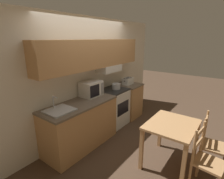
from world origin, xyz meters
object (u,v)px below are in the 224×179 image
(stove_range, at_px, (113,107))
(cooking_pot, at_px, (116,86))
(chair_right_of_table, at_px, (212,145))
(sink_basin, at_px, (60,110))
(chair_left_of_table, at_px, (206,161))
(microwave, at_px, (91,89))
(toaster, at_px, (128,81))
(dining_table, at_px, (171,130))

(stove_range, xyz_separation_m, cooking_pot, (0.08, -0.03, 0.53))
(cooking_pot, distance_m, chair_right_of_table, 2.29)
(sink_basin, relative_size, chair_right_of_table, 0.47)
(chair_left_of_table, relative_size, chair_right_of_table, 1.00)
(chair_left_of_table, bearing_deg, chair_right_of_table, 6.05)
(microwave, distance_m, chair_right_of_table, 2.41)
(sink_basin, bearing_deg, chair_right_of_table, -60.50)
(microwave, distance_m, toaster, 1.30)
(cooking_pot, xyz_separation_m, toaster, (0.56, 0.01, 0.02))
(cooking_pot, bearing_deg, dining_table, -113.04)
(stove_range, relative_size, microwave, 2.07)
(stove_range, height_order, microwave, microwave)
(chair_left_of_table, distance_m, chair_right_of_table, 0.48)
(stove_range, distance_m, chair_left_of_table, 2.36)
(dining_table, height_order, chair_left_of_table, chair_left_of_table)
(dining_table, relative_size, chair_left_of_table, 0.92)
(microwave, relative_size, toaster, 1.38)
(stove_range, bearing_deg, sink_basin, -179.22)
(sink_basin, bearing_deg, microwave, 7.43)
(chair_left_of_table, bearing_deg, cooking_pot, 74.21)
(stove_range, relative_size, sink_basin, 2.03)
(cooking_pot, distance_m, sink_basin, 1.66)
(dining_table, xyz_separation_m, chair_left_of_table, (-0.22, -0.57, -0.18))
(stove_range, distance_m, toaster, 0.84)
(chair_left_of_table, bearing_deg, toaster, 63.03)
(microwave, height_order, dining_table, microwave)
(toaster, distance_m, dining_table, 2.07)
(microwave, height_order, toaster, microwave)
(toaster, distance_m, sink_basin, 2.22)
(dining_table, bearing_deg, toaster, 52.51)
(cooking_pot, distance_m, chair_left_of_table, 2.42)
(sink_basin, xyz_separation_m, dining_table, (0.98, -1.61, -0.29))
(stove_range, xyz_separation_m, chair_right_of_table, (-0.34, -2.21, 0.00))
(microwave, relative_size, chair_left_of_table, 0.46)
(cooking_pot, bearing_deg, sink_basin, 179.81)
(chair_right_of_table, bearing_deg, sink_basin, 115.53)
(microwave, relative_size, chair_right_of_table, 0.46)
(cooking_pot, bearing_deg, toaster, 1.07)
(cooking_pot, bearing_deg, chair_left_of_table, -112.53)
(sink_basin, relative_size, chair_left_of_table, 0.47)
(stove_range, xyz_separation_m, toaster, (0.64, -0.02, 0.55))
(stove_range, relative_size, dining_table, 1.03)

